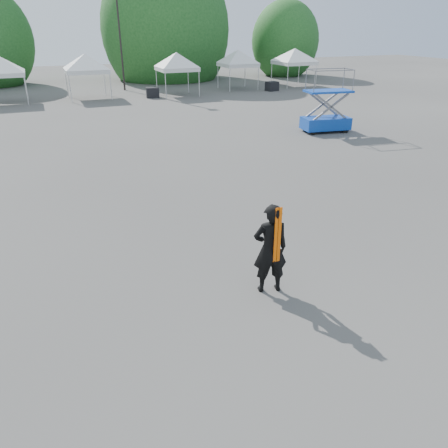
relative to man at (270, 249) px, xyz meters
name	(u,v)px	position (x,y,z in m)	size (l,w,h in m)	color
ground	(254,260)	(0.29, 1.33, -1.04)	(120.00, 120.00, 0.00)	#474442
light_pole_east	(119,22)	(3.29, 33.33, 4.48)	(0.60, 0.25, 9.80)	black
tree_mid_e	(166,29)	(9.29, 40.33, 3.80)	(5.12, 5.12, 7.79)	#382314
tree_far_e	(285,41)	(22.29, 38.33, 2.59)	(3.84, 3.84, 5.84)	#382314
tent_e	(85,57)	(-0.19, 29.67, 2.02)	(4.49, 4.49, 3.88)	silver
tent_f	(176,56)	(6.72, 28.48, 2.02)	(4.20, 4.20, 3.88)	silver
tent_g	(238,53)	(12.83, 30.04, 2.02)	(4.14, 4.14, 3.88)	silver
tent_h	(295,51)	(18.55, 29.97, 2.02)	(4.58, 4.58, 3.88)	silver
man	(270,249)	(0.00, 0.00, 0.00)	(0.84, 0.64, 2.07)	black
scissor_lift	(328,101)	(10.24, 12.69, 0.60)	(2.68, 1.61, 3.26)	#0C269F
crate_mid	(153,93)	(4.53, 28.17, -0.65)	(1.00, 0.78, 0.78)	black
crate_east	(272,86)	(15.16, 27.88, -0.65)	(1.00, 0.78, 0.78)	black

